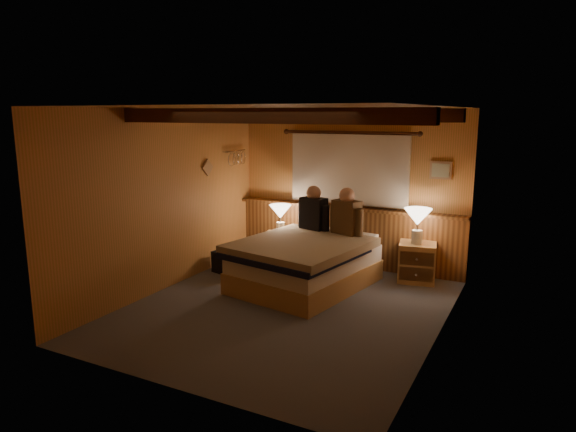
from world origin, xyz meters
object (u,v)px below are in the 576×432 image
Objects in this scene: nightstand_left at (279,249)px; lamp_right at (418,219)px; nightstand_right at (417,262)px; lamp_left at (280,213)px; bed at (305,263)px; person_left at (314,211)px; person_right at (347,215)px; duffel_bag at (231,262)px.

nightstand_left is 2.19m from lamp_right.
lamp_left reaches higher than nightstand_right.
person_left reaches higher than bed.
lamp_left is (0.00, 0.05, 0.56)m from nightstand_left.
lamp_right is at bearing 44.85° from bed.
lamp_left is 0.89× the size of lamp_right.
person_left is at bearing -15.71° from nightstand_left.
duffel_bag is (-1.59, -0.58, -0.76)m from person_right.
nightstand_left is 0.93× the size of nightstand_right.
person_right is at bearing -173.26° from nightstand_right.
duffel_bag is at bearing -172.04° from bed.
bed is 4.29× the size of lamp_right.
lamp_right is 0.73× the size of person_right.
person_right is at bearing 70.35° from bed.
lamp_right is (1.29, 0.90, 0.56)m from bed.
person_left is at bearing -171.80° from lamp_right.
duffel_bag is at bearing -135.38° from nightstand_left.
lamp_right reaches higher than duffel_bag.
nightstand_left is 0.57m from lamp_left.
nightstand_left is 1.08× the size of lamp_right.
person_right is at bearing -17.22° from nightstand_left.
person_left reaches higher than lamp_right.
nightstand_left is at bearing -92.33° from lamp_left.
nightstand_left is 1.33m from person_right.
bed is 3.96× the size of nightstand_left.
person_right is (-0.94, -0.28, 0.02)m from lamp_right.
nightstand_right is 2.17m from lamp_left.
duffel_bag is at bearing -161.31° from lamp_right.
nightstand_left is 0.82m from duffel_bag.
nightstand_left is at bearing 174.31° from nightstand_right.
nightstand_right is 1.32× the size of lamp_left.
nightstand_left is at bearing -167.36° from person_right.
lamp_right reaches higher than nightstand_right.
nightstand_right is (2.09, 0.21, 0.02)m from nightstand_left.
lamp_right reaches higher than nightstand_left.
nightstand_right is at bearing 4.33° from lamp_left.
nightstand_left is 0.90m from person_left.
nightstand_left is at bearing 72.34° from duffel_bag.
person_right is (0.35, 0.62, 0.58)m from bed.
person_left is at bearing 47.18° from duffel_bag.
person_right is at bearing 35.67° from duffel_bag.
lamp_right is at bearing 34.42° from duffel_bag.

